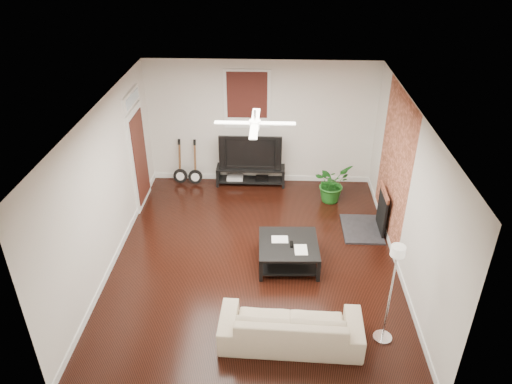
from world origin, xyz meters
TOP-DOWN VIEW (x-y plane):
  - room at (0.00, 0.00)m, footprint 5.01×6.01m
  - brick_accent at (2.49, 1.00)m, footprint 0.02×2.20m
  - fireplace at (2.20, 1.00)m, footprint 0.80×1.10m
  - window_back at (-0.30, 2.97)m, footprint 1.00×0.06m
  - door_left at (-2.46, 1.90)m, footprint 0.08×1.00m
  - tv_stand at (-0.22, 2.78)m, footprint 1.54×0.41m
  - tv at (-0.22, 2.80)m, footprint 1.38×0.18m
  - coffee_table at (0.59, -0.10)m, footprint 1.06×1.06m
  - sofa at (0.59, -1.91)m, footprint 2.05×0.86m
  - floor_lamp at (1.94, -1.81)m, footprint 0.28×0.28m
  - potted_plant at (1.54, 2.13)m, footprint 0.99×0.99m
  - guitar_left at (-1.83, 2.75)m, footprint 0.34×0.25m
  - guitar_right at (-1.48, 2.72)m, footprint 0.33×0.23m
  - ceiling_fan at (0.00, 0.00)m, footprint 1.24×1.24m

SIDE VIEW (x-z plane):
  - coffee_table at x=0.59m, z-range 0.00..0.43m
  - tv_stand at x=-0.22m, z-range 0.00..0.43m
  - sofa at x=0.59m, z-range 0.00..0.59m
  - potted_plant at x=1.54m, z-range 0.00..0.83m
  - fireplace at x=2.20m, z-range 0.00..0.92m
  - guitar_left at x=-1.83m, z-range 0.00..1.04m
  - guitar_right at x=-1.48m, z-range 0.00..1.04m
  - tv at x=-0.22m, z-range 0.43..1.23m
  - floor_lamp at x=1.94m, z-range 0.00..1.66m
  - door_left at x=-2.46m, z-range 0.00..2.50m
  - room at x=0.00m, z-range 0.00..2.80m
  - brick_accent at x=2.49m, z-range 0.00..2.80m
  - window_back at x=-0.30m, z-range 1.30..2.60m
  - ceiling_fan at x=0.00m, z-range 2.44..2.76m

